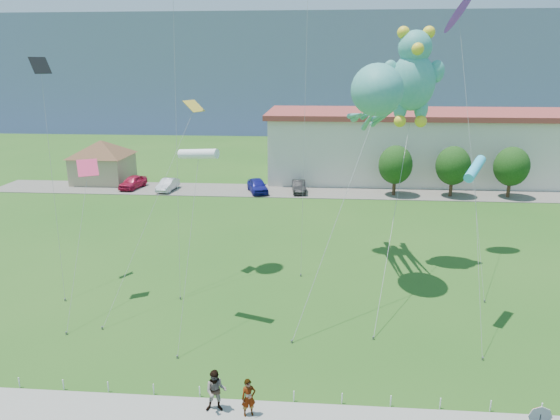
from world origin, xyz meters
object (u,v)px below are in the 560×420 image
(parked_car_red, at_px, (133,182))
(parked_car_black, at_px, (299,187))
(octopus_kite, at_px, (374,101))
(warehouse, at_px, (516,145))
(parked_car_silver, at_px, (168,185))
(pedestrian_right, at_px, (216,391))
(parked_car_blue, at_px, (257,186))
(pavilion, at_px, (102,157))
(pedestrian_left, at_px, (249,398))
(teddy_bear_kite, at_px, (413,75))

(parked_car_red, bearing_deg, parked_car_black, 9.23)
(parked_car_black, relative_size, octopus_kite, 0.28)
(warehouse, height_order, parked_car_silver, warehouse)
(pedestrian_right, height_order, parked_car_silver, pedestrian_right)
(parked_car_blue, bearing_deg, pavilion, 149.94)
(parked_car_blue, bearing_deg, parked_car_red, 158.34)
(pedestrian_left, bearing_deg, parked_car_silver, 90.68)
(parked_car_black, bearing_deg, pedestrian_right, -98.43)
(pavilion, bearing_deg, pedestrian_left, -60.08)
(parked_car_silver, distance_m, parked_car_black, 14.70)
(parked_car_silver, distance_m, parked_car_blue, 10.14)
(parked_car_blue, bearing_deg, warehouse, -0.78)
(warehouse, bearing_deg, parked_car_red, -168.62)
(pedestrian_right, relative_size, parked_car_black, 0.45)
(parked_car_blue, distance_m, teddy_bear_kite, 26.17)
(parked_car_silver, bearing_deg, parked_car_blue, 5.16)
(pedestrian_right, bearing_deg, parked_car_blue, 88.36)
(pedestrian_right, height_order, parked_car_black, pedestrian_right)
(parked_car_red, xyz_separation_m, parked_car_blue, (14.42, -0.78, 0.04))
(parked_car_blue, relative_size, teddy_bear_kite, 0.28)
(pavilion, height_order, teddy_bear_kite, teddy_bear_kite)
(pavilion, xyz_separation_m, parked_car_red, (4.73, -3.11, -2.25))
(octopus_kite, xyz_separation_m, teddy_bear_kite, (2.68, 2.83, 1.46))
(pedestrian_left, xyz_separation_m, parked_car_blue, (-4.11, 36.51, -0.08))
(parked_car_black, bearing_deg, warehouse, 14.34)
(warehouse, xyz_separation_m, pedestrian_right, (-28.09, -46.22, -3.12))
(warehouse, height_order, parked_car_red, warehouse)
(pedestrian_left, distance_m, teddy_bear_kite, 22.59)
(warehouse, height_order, parked_car_blue, warehouse)
(warehouse, distance_m, parked_car_blue, 32.57)
(pavilion, height_order, octopus_kite, octopus_kite)
(parked_car_silver, xyz_separation_m, octopus_kite, (20.08, -22.28, 10.80))
(pedestrian_left, relative_size, parked_car_silver, 0.40)
(parked_car_blue, bearing_deg, octopus_kite, -84.49)
(pedestrian_left, distance_m, parked_car_black, 36.85)
(octopus_kite, distance_m, teddy_bear_kite, 4.16)
(pedestrian_left, bearing_deg, parked_car_black, 68.67)
(pedestrian_right, bearing_deg, teddy_bear_kite, 53.75)
(pavilion, distance_m, pedestrian_left, 46.66)
(warehouse, xyz_separation_m, parked_car_silver, (-40.99, -9.86, -3.41))
(parked_car_blue, distance_m, octopus_kite, 26.62)
(octopus_kite, height_order, teddy_bear_kite, teddy_bear_kite)
(parked_car_silver, relative_size, parked_car_blue, 0.89)
(octopus_kite, bearing_deg, pedestrian_right, -117.00)
(warehouse, height_order, parked_car_black, warehouse)
(warehouse, xyz_separation_m, teddy_bear_kite, (-18.23, -29.32, 8.86))
(pedestrian_left, height_order, parked_car_red, pedestrian_left)
(pedestrian_right, distance_m, teddy_bear_kite, 22.94)
(pedestrian_left, xyz_separation_m, teddy_bear_kite, (8.52, 17.08, 12.08))
(parked_car_red, relative_size, parked_car_silver, 1.06)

